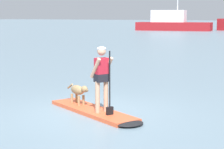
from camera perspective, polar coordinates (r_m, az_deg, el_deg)
ground_plane at (r=10.94m, az=-2.73°, el=-5.31°), size 400.00×400.00×0.00m
paddleboard at (r=10.74m, az=-2.07°, el=-5.29°), size 3.47×2.02×0.10m
person_paddler at (r=10.36m, az=-1.40°, el=-0.03°), size 0.68×0.60×1.68m
dog at (r=11.43m, az=-4.69°, el=-2.27°), size 1.02×0.49×0.57m
moored_boat_outer at (r=70.91m, az=8.35°, el=7.12°), size 13.00×5.48×10.97m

